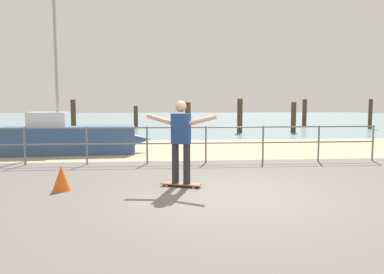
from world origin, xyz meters
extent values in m
cube|color=#605B56|center=(0.00, -1.00, 0.00)|extent=(24.00, 10.00, 0.04)
cube|color=tan|center=(0.00, 7.00, 0.00)|extent=(24.00, 6.00, 0.04)
cube|color=#75939E|center=(0.00, 35.00, 0.00)|extent=(72.00, 50.00, 0.04)
cylinder|color=slate|center=(-4.71, 3.60, 0.53)|extent=(0.05, 0.05, 1.05)
cylinder|color=slate|center=(-3.07, 3.60, 0.53)|extent=(0.05, 0.05, 1.05)
cylinder|color=slate|center=(-1.44, 3.60, 0.53)|extent=(0.05, 0.05, 1.05)
cylinder|color=slate|center=(0.20, 3.60, 0.53)|extent=(0.05, 0.05, 1.05)
cylinder|color=slate|center=(1.83, 3.60, 0.53)|extent=(0.05, 0.05, 1.05)
cylinder|color=slate|center=(3.47, 3.60, 0.53)|extent=(0.05, 0.05, 1.05)
cylinder|color=slate|center=(5.10, 3.60, 0.53)|extent=(0.05, 0.05, 1.05)
cylinder|color=slate|center=(-0.62, 3.60, 1.02)|extent=(11.45, 0.04, 0.04)
cylinder|color=slate|center=(-0.62, 3.60, 0.58)|extent=(11.45, 0.04, 0.04)
cube|color=#335184|center=(-4.15, 5.90, 0.45)|extent=(4.49, 1.70, 0.90)
cone|color=#335184|center=(-1.96, 6.05, 0.45)|extent=(1.15, 0.84, 0.77)
cylinder|color=#9EA0A5|center=(-4.45, 5.87, 3.13)|extent=(0.10, 0.10, 4.45)
cube|color=silver|center=(-4.75, 5.85, 1.15)|extent=(1.26, 0.98, 0.50)
cube|color=brown|center=(-0.65, 0.74, 0.07)|extent=(0.82, 0.47, 0.02)
cylinder|color=#E5598C|center=(-0.94, 0.77, 0.03)|extent=(0.07, 0.05, 0.06)
cylinder|color=#E5598C|center=(-0.88, 0.92, 0.03)|extent=(0.07, 0.05, 0.06)
cylinder|color=#E5598C|center=(-0.42, 0.57, 0.03)|extent=(0.07, 0.05, 0.06)
cylinder|color=#E5598C|center=(-0.36, 0.72, 0.03)|extent=(0.07, 0.05, 0.06)
cylinder|color=#26262B|center=(-0.76, 0.78, 0.48)|extent=(0.14, 0.14, 0.80)
cylinder|color=#26262B|center=(-0.54, 0.70, 0.48)|extent=(0.14, 0.14, 0.80)
cube|color=navy|center=(-0.65, 0.74, 1.18)|extent=(0.41, 0.32, 0.60)
sphere|color=tan|center=(-0.65, 0.74, 1.62)|extent=(0.22, 0.22, 0.22)
cylinder|color=tan|center=(-1.07, 0.90, 1.36)|extent=(0.55, 0.28, 0.23)
cylinder|color=tan|center=(-0.23, 0.58, 1.36)|extent=(0.55, 0.28, 0.23)
cylinder|color=#422D1E|center=(-5.88, 13.96, 0.95)|extent=(0.27, 0.27, 1.89)
cylinder|color=#422D1E|center=(-2.77, 18.22, 0.76)|extent=(0.28, 0.28, 1.52)
cylinder|color=#422D1E|center=(0.33, 12.36, 0.87)|extent=(0.29, 0.29, 1.74)
cylinder|color=#422D1E|center=(3.43, 13.98, 0.98)|extent=(0.30, 0.30, 1.96)
cylinder|color=#422D1E|center=(6.54, 13.82, 0.88)|extent=(0.29, 0.29, 1.77)
cylinder|color=#422D1E|center=(9.64, 19.86, 1.00)|extent=(0.32, 0.32, 2.00)
cylinder|color=#422D1E|center=(12.74, 16.43, 0.99)|extent=(0.24, 0.24, 1.97)
cone|color=#E55919|center=(-2.95, 0.61, 0.25)|extent=(0.36, 0.36, 0.50)
camera|label=1|loc=(-1.03, -6.35, 1.68)|focal=33.70mm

